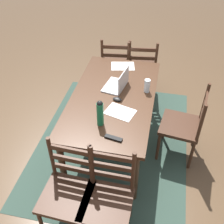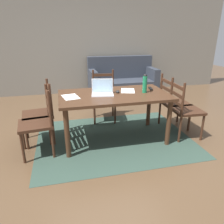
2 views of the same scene
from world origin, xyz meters
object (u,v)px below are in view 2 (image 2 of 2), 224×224
Objects in this scene: chair_left_near at (38,123)px; chair_left_far at (40,114)px; dining_table at (114,100)px; chair_right_near at (185,110)px; computer_mouse at (118,92)px; couch at (122,81)px; chair_right_far at (173,103)px; chair_far_head at (104,97)px; drinking_glass at (99,84)px; water_bottle at (145,83)px; laptop at (103,90)px; tv_remote at (151,89)px.

chair_left_far is at bearing 90.01° from chair_left_near.
dining_table is 1.14m from chair_right_near.
couch is at bearing 83.21° from computer_mouse.
chair_right_far is at bearing 17.64° from computer_mouse.
chair_right_far is 1.09m from computer_mouse.
chair_left_near is (-2.22, 0.00, 0.00)m from chair_right_near.
chair_far_head is 1.91m from couch.
couch reaches higher than chair_left_far.
dining_table is at bearing -90.38° from chair_far_head.
chair_right_near is 6.09× the size of drinking_glass.
chair_right_near is (2.22, -0.37, 0.00)m from chair_left_far.
water_bottle is at bearing -3.26° from dining_table.
chair_right_far is at bearing -0.13° from chair_left_far.
computer_mouse is (-1.04, 0.24, 0.30)m from chair_right_near.
computer_mouse is (0.24, 0.03, -0.04)m from laptop.
chair_right_near is 0.53× the size of couch.
chair_left_near is at bearing -167.49° from laptop.
dining_table is at bearing -108.74° from couch.
chair_right_far is 6.09× the size of drinking_glass.
water_bottle is (1.59, 0.15, 0.44)m from chair_left_near.
computer_mouse is at bearing 166.82° from chair_right_near.
couch is at bearing 81.41° from water_bottle.
laptop is 0.25m from computer_mouse.
chair_left_near is 3.36m from couch.
chair_right_far is 0.53× the size of couch.
chair_left_near is 1.02m from laptop.
chair_right_near is at bearing -42.47° from chair_far_head.
drinking_glass reaches higher than computer_mouse.
chair_left_far is 0.37m from chair_left_near.
couch is 11.54× the size of drinking_glass.
dining_table is at bearing 22.85° from tv_remote.
chair_right_far is at bearing -30.29° from chair_far_head.
computer_mouse is (0.07, 0.06, 0.11)m from dining_table.
chair_far_head reaches higher than tv_remote.
chair_right_near is 1.43m from drinking_glass.
couch is at bearing 71.26° from dining_table.
dining_table is 0.43m from drinking_glass.
chair_left_far is at bearing 179.87° from chair_right_far.
couch reaches higher than chair_right_near.
chair_left_near is (0.00, -0.37, 0.00)m from chair_left_far.
chair_left_far is 6.09× the size of drinking_glass.
chair_right_near is at bearing -9.29° from dining_table.
laptop is at bearing -161.28° from computer_mouse.
laptop reaches higher than dining_table.
computer_mouse reaches higher than dining_table.
couch is (1.97, 2.72, -0.11)m from chair_left_near.
chair_left_far is 1.00× the size of chair_right_far.
water_bottle reaches higher than chair_right_far.
couch is at bearing 49.96° from chair_left_far.
dining_table is 10.55× the size of drinking_glass.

